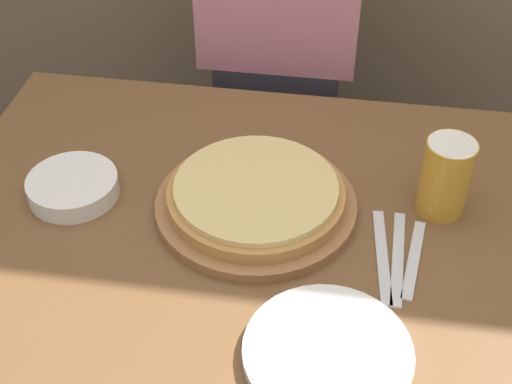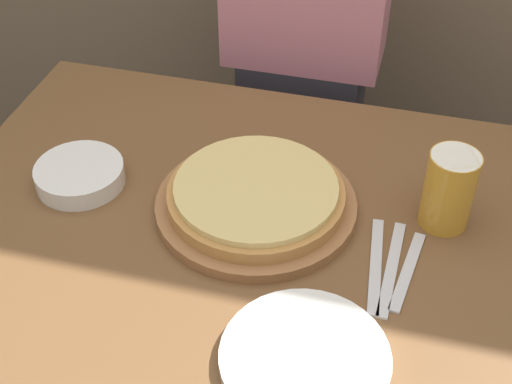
% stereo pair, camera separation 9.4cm
% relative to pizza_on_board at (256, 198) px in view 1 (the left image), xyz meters
% --- Properties ---
extents(dining_table, '(1.21, 0.81, 0.70)m').
position_rel_pizza_on_board_xyz_m(dining_table, '(0.05, -0.04, -0.38)').
color(dining_table, brown).
rests_on(dining_table, ground_plane).
extents(pizza_on_board, '(0.35, 0.35, 0.06)m').
position_rel_pizza_on_board_xyz_m(pizza_on_board, '(0.00, 0.00, 0.00)').
color(pizza_on_board, '#99663D').
rests_on(pizza_on_board, dining_table).
extents(beer_glass, '(0.08, 0.08, 0.14)m').
position_rel_pizza_on_board_xyz_m(beer_glass, '(0.31, 0.05, 0.05)').
color(beer_glass, gold).
rests_on(beer_glass, dining_table).
extents(dinner_plate, '(0.24, 0.24, 0.02)m').
position_rel_pizza_on_board_xyz_m(dinner_plate, '(0.15, -0.29, -0.02)').
color(dinner_plate, white).
rests_on(dinner_plate, dining_table).
extents(side_bowl, '(0.16, 0.16, 0.04)m').
position_rel_pizza_on_board_xyz_m(side_bowl, '(-0.32, -0.01, -0.01)').
color(side_bowl, white).
rests_on(side_bowl, dining_table).
extents(fork, '(0.04, 0.21, 0.00)m').
position_rel_pizza_on_board_xyz_m(fork, '(0.22, -0.08, -0.02)').
color(fork, silver).
rests_on(fork, dining_table).
extents(dinner_knife, '(0.02, 0.21, 0.00)m').
position_rel_pizza_on_board_xyz_m(dinner_knife, '(0.24, -0.08, -0.02)').
color(dinner_knife, silver).
rests_on(dinner_knife, dining_table).
extents(spoon, '(0.04, 0.18, 0.00)m').
position_rel_pizza_on_board_xyz_m(spoon, '(0.27, -0.08, -0.02)').
color(spoon, silver).
rests_on(spoon, dining_table).
extents(diner_person, '(0.35, 0.20, 1.28)m').
position_rel_pizza_on_board_xyz_m(diner_person, '(-0.03, 0.57, -0.10)').
color(diner_person, '#33333D').
rests_on(diner_person, ground_plane).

